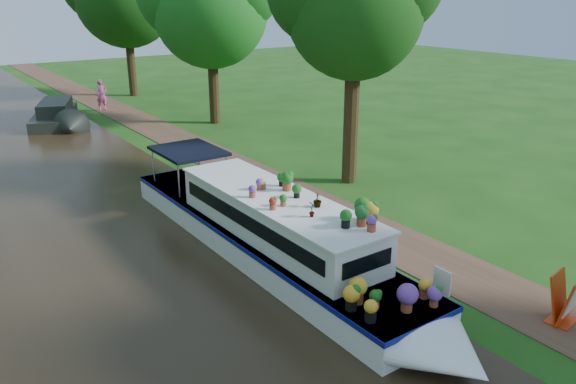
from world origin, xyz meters
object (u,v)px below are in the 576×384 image
at_px(plant_boat, 277,232).
at_px(sandwich_board, 565,302).
at_px(pedestrian_pink, 102,95).
at_px(second_boat, 56,115).

height_order(plant_boat, sandwich_board, plant_boat).
bearing_deg(plant_boat, pedestrian_pink, 83.16).
relative_size(sandwich_board, pedestrian_pink, 0.60).
height_order(plant_boat, pedestrian_pink, plant_boat).
distance_m(plant_boat, sandwich_board, 6.97).
bearing_deg(pedestrian_pink, sandwich_board, -94.35).
relative_size(second_boat, pedestrian_pink, 3.72).
bearing_deg(plant_boat, sandwich_board, -60.59).
height_order(second_boat, sandwich_board, second_boat).
xyz_separation_m(plant_boat, pedestrian_pink, (2.75, 22.91, 0.11)).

